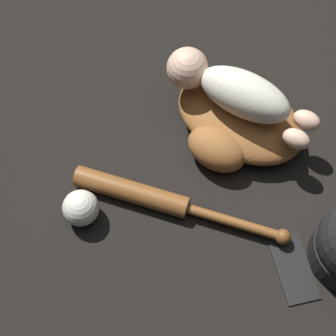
{
  "coord_description": "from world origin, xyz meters",
  "views": [
    {
      "loc": [
        -0.34,
        0.66,
        1.08
      ],
      "look_at": [
        0.0,
        0.24,
        0.07
      ],
      "focal_mm": 60.0,
      "sensor_mm": 36.0,
      "label": 1
    }
  ],
  "objects_px": {
    "baseball_glove": "(236,123)",
    "baseball_bat": "(153,198)",
    "baseball": "(81,208)",
    "baby_figure": "(233,90)"
  },
  "relations": [
    {
      "from": "baseball_glove",
      "to": "baseball_bat",
      "type": "xyz_separation_m",
      "value": [
        0.03,
        0.25,
        -0.02
      ]
    },
    {
      "from": "baseball",
      "to": "baby_figure",
      "type": "bearing_deg",
      "value": -104.04
    },
    {
      "from": "baseball_glove",
      "to": "baby_figure",
      "type": "height_order",
      "value": "baby_figure"
    },
    {
      "from": "baseball_glove",
      "to": "baseball_bat",
      "type": "height_order",
      "value": "baseball_glove"
    },
    {
      "from": "baby_figure",
      "to": "baseball_glove",
      "type": "bearing_deg",
      "value": 157.24
    },
    {
      "from": "baseball_bat",
      "to": "baseball",
      "type": "relative_size",
      "value": 5.82
    },
    {
      "from": "baseball_bat",
      "to": "baseball",
      "type": "xyz_separation_m",
      "value": [
        0.09,
        0.12,
        0.02
      ]
    },
    {
      "from": "baby_figure",
      "to": "baseball_bat",
      "type": "distance_m",
      "value": 0.28
    },
    {
      "from": "baseball_glove",
      "to": "baseball",
      "type": "xyz_separation_m",
      "value": [
        0.12,
        0.36,
        -0.0
      ]
    },
    {
      "from": "baseball",
      "to": "baseball_bat",
      "type": "bearing_deg",
      "value": -129.15
    }
  ]
}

